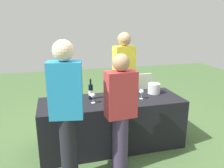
{
  "coord_description": "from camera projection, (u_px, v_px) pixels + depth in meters",
  "views": [
    {
      "loc": [
        -0.83,
        -3.1,
        1.92
      ],
      "look_at": [
        0.0,
        0.0,
        1.02
      ],
      "focal_mm": 35.75,
      "sensor_mm": 36.0,
      "label": 1
    }
  ],
  "objects": [
    {
      "name": "wine_glass_0",
      "position": [
        59.0,
        100.0,
        3.12
      ],
      "size": [
        0.06,
        0.06,
        0.14
      ],
      "color": "silver",
      "rests_on": "tasting_table"
    },
    {
      "name": "wine_bottle_2",
      "position": [
        113.0,
        90.0,
        3.48
      ],
      "size": [
        0.07,
        0.07,
        0.33
      ],
      "color": "black",
      "rests_on": "tasting_table"
    },
    {
      "name": "wine_bottle_3",
      "position": [
        122.0,
        90.0,
        3.52
      ],
      "size": [
        0.06,
        0.06,
        0.3
      ],
      "color": "black",
      "rests_on": "tasting_table"
    },
    {
      "name": "server_pouring",
      "position": [
        124.0,
        77.0,
        3.98
      ],
      "size": [
        0.39,
        0.25,
        1.75
      ],
      "rotation": [
        0.0,
        0.0,
        3.29
      ],
      "color": "brown",
      "rests_on": "ground_plane"
    },
    {
      "name": "wine_glass_2",
      "position": [
        130.0,
        96.0,
        3.31
      ],
      "size": [
        0.06,
        0.06,
        0.13
      ],
      "color": "silver",
      "rests_on": "tasting_table"
    },
    {
      "name": "wine_bottle_4",
      "position": [
        130.0,
        88.0,
        3.59
      ],
      "size": [
        0.07,
        0.07,
        0.31
      ],
      "color": "black",
      "rests_on": "tasting_table"
    },
    {
      "name": "guest_0",
      "position": [
        67.0,
        109.0,
        2.53
      ],
      "size": [
        0.4,
        0.26,
        1.74
      ],
      "rotation": [
        0.0,
        0.0,
        -0.17
      ],
      "color": "black",
      "rests_on": "ground_plane"
    },
    {
      "name": "wine_glass_3",
      "position": [
        141.0,
        92.0,
        3.41
      ],
      "size": [
        0.07,
        0.07,
        0.15
      ],
      "color": "silver",
      "rests_on": "tasting_table"
    },
    {
      "name": "wine_bottle_0",
      "position": [
        55.0,
        95.0,
        3.31
      ],
      "size": [
        0.08,
        0.08,
        0.3
      ],
      "color": "black",
      "rests_on": "tasting_table"
    },
    {
      "name": "menu_board",
      "position": [
        139.0,
        95.0,
        4.64
      ],
      "size": [
        0.55,
        0.08,
        0.89
      ],
      "primitive_type": "cube",
      "rotation": [
        0.0,
        0.0,
        0.09
      ],
      "color": "white",
      "rests_on": "ground_plane"
    },
    {
      "name": "ice_bucket",
      "position": [
        154.0,
        88.0,
        3.69
      ],
      "size": [
        0.2,
        0.2,
        0.17
      ],
      "primitive_type": "cylinder",
      "color": "silver",
      "rests_on": "tasting_table"
    },
    {
      "name": "wine_glass_1",
      "position": [
        93.0,
        96.0,
        3.24
      ],
      "size": [
        0.07,
        0.07,
        0.15
      ],
      "color": "silver",
      "rests_on": "tasting_table"
    },
    {
      "name": "wine_bottle_1",
      "position": [
        91.0,
        92.0,
        3.4
      ],
      "size": [
        0.07,
        0.07,
        0.32
      ],
      "color": "black",
      "rests_on": "tasting_table"
    },
    {
      "name": "ground_plane",
      "position": [
        112.0,
        145.0,
        3.61
      ],
      "size": [
        12.0,
        12.0,
        0.0
      ],
      "primitive_type": "plane",
      "color": "#476638"
    },
    {
      "name": "guest_1",
      "position": [
        121.0,
        111.0,
        2.77
      ],
      "size": [
        0.39,
        0.24,
        1.57
      ],
      "rotation": [
        0.0,
        0.0,
        0.09
      ],
      "color": "#3F3351",
      "rests_on": "ground_plane"
    },
    {
      "name": "tasting_table",
      "position": [
        112.0,
        123.0,
        3.5
      ],
      "size": [
        2.19,
        0.77,
        0.77
      ],
      "primitive_type": "cube",
      "color": "black",
      "rests_on": "ground_plane"
    }
  ]
}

